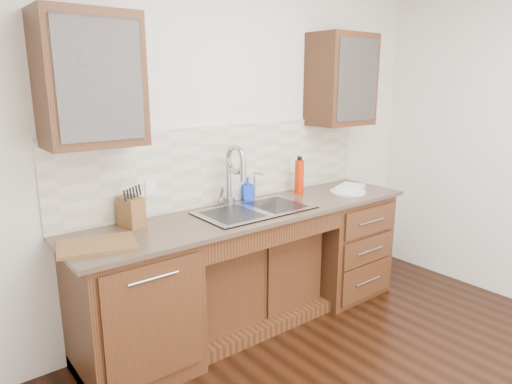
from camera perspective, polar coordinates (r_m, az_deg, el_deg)
wall_back at (r=3.51m, az=-4.05°, el=6.00°), size 4.00×0.10×2.70m
base_cabinet_left at (r=3.04m, az=-15.17°, el=-13.78°), size 0.70×0.62×0.88m
base_cabinet_center at (r=3.57m, az=-1.31°, el=-10.57°), size 1.20×0.44×0.70m
base_cabinet_right at (r=4.08m, az=10.29°, el=-6.27°), size 0.70×0.62×0.88m
countertop at (r=3.30m, az=-0.27°, el=-2.53°), size 2.70×0.65×0.03m
backsplash at (r=3.48m, az=-3.45°, el=3.53°), size 2.70×0.02×0.59m
sink at (r=3.31m, az=-0.11°, el=-3.75°), size 0.84×0.46×0.19m
faucet at (r=3.38m, az=-3.44°, el=1.58°), size 0.04×0.04×0.40m
filter_tap at (r=3.55m, az=-0.19°, el=0.88°), size 0.02×0.02×0.24m
upper_cabinet_left at (r=2.81m, az=-20.07°, el=13.01°), size 0.55×0.34×0.75m
upper_cabinet_right at (r=4.00m, az=10.62°, el=13.60°), size 0.55×0.34×0.75m
outlet_left at (r=3.17m, az=-13.00°, el=0.61°), size 0.08×0.01×0.12m
outlet_right at (r=3.88m, az=4.61°, el=3.32°), size 0.08×0.01×0.12m
soap_bottle at (r=3.56m, az=-1.06°, el=0.42°), size 0.11×0.11×0.18m
water_bottle at (r=3.77m, az=5.42°, el=1.89°), size 0.09×0.09×0.28m
plate at (r=3.88m, az=11.41°, el=0.02°), size 0.35×0.35×0.02m
dish_towel at (r=3.91m, az=11.70°, el=0.54°), size 0.30×0.26×0.04m
knife_block at (r=3.02m, az=-15.35°, el=-2.40°), size 0.14×0.19×0.20m
cutting_board at (r=2.74m, az=-19.26°, el=-6.28°), size 0.48×0.40×0.02m
cup_left_a at (r=2.79m, az=-20.95°, el=11.92°), size 0.15×0.15×0.10m
cup_left_b at (r=2.83m, az=-18.43°, el=12.08°), size 0.13×0.13×0.10m
cup_right_a at (r=3.89m, az=9.05°, el=12.93°), size 0.15×0.15×0.10m
cup_right_b at (r=4.12m, az=12.07°, el=12.86°), size 0.13×0.13×0.10m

